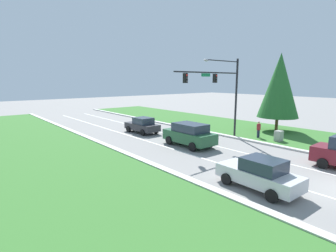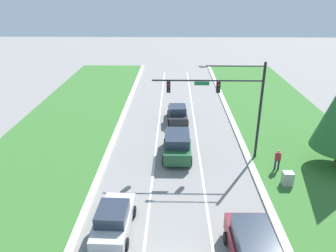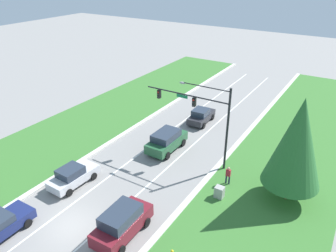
% 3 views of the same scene
% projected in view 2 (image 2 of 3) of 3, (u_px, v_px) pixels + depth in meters
% --- Properties ---
extents(traffic_signal_mast, '(8.24, 0.41, 7.71)m').
position_uv_depth(traffic_signal_mast, '(229.00, 96.00, 24.28)').
color(traffic_signal_mast, black).
rests_on(traffic_signal_mast, ground_plane).
extents(forest_suv, '(2.30, 4.84, 2.00)m').
position_uv_depth(forest_suv, '(177.00, 144.00, 26.12)').
color(forest_suv, '#235633').
rests_on(forest_suv, ground_plane).
extents(silver_sedan, '(2.10, 4.41, 1.69)m').
position_uv_depth(silver_sedan, '(114.00, 219.00, 18.03)').
color(silver_sedan, silver).
rests_on(silver_sedan, ground_plane).
extents(burgundy_suv, '(2.24, 4.72, 2.12)m').
position_uv_depth(burgundy_suv, '(253.00, 248.00, 15.71)').
color(burgundy_suv, maroon).
rests_on(burgundy_suv, ground_plane).
extents(charcoal_sedan, '(2.14, 4.32, 1.70)m').
position_uv_depth(charcoal_sedan, '(178.00, 114.00, 33.00)').
color(charcoal_sedan, '#28282D').
rests_on(charcoal_sedan, ground_plane).
extents(utility_cabinet, '(0.70, 0.60, 1.04)m').
position_uv_depth(utility_cabinet, '(287.00, 179.00, 22.38)').
color(utility_cabinet, '#9E9E99').
rests_on(utility_cabinet, ground_plane).
extents(pedestrian, '(0.40, 0.24, 1.69)m').
position_uv_depth(pedestrian, '(278.00, 159.00, 24.08)').
color(pedestrian, '#232842').
rests_on(pedestrian, ground_plane).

